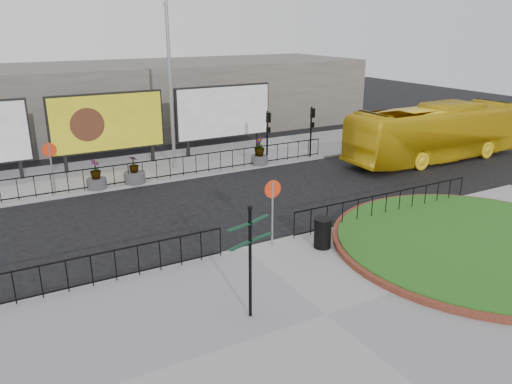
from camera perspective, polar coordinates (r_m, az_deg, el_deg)
ground at (r=18.06m, az=-1.55°, el=-6.65°), size 90.00×90.00×0.00m
pavement_near at (r=14.33m, az=8.01°, el=-13.89°), size 30.00×10.00×0.12m
pavement_far at (r=28.59m, az=-12.77°, el=2.68°), size 44.00×6.00×0.12m
brick_edge at (r=19.79m, az=23.99°, el=-5.36°), size 10.40×10.40×0.18m
grass_lawn at (r=19.78m, az=24.00°, el=-5.30°), size 10.00×10.00×0.22m
railing_near_left at (r=15.93m, az=-20.79°, el=-8.94°), size 10.00×0.10×1.10m
railing_near_right at (r=21.15m, az=14.63°, el=-1.43°), size 9.00×0.10×1.10m
railing_far at (r=26.24m, az=-9.06°, el=2.86°), size 18.00×0.10×1.10m
speed_sign_far at (r=24.73m, az=-22.44°, el=3.67°), size 0.64×0.07×2.47m
speed_sign_near at (r=17.46m, az=1.90°, el=-0.76°), size 0.64×0.07×2.47m
billboard_mid at (r=28.58m, az=-16.60°, el=7.60°), size 6.20×0.31×4.10m
billboard_right at (r=30.82m, az=-3.72°, el=9.09°), size 6.20×0.31×4.10m
lamp_post at (r=27.20m, az=-9.77°, el=12.32°), size 0.74×0.18×9.23m
signal_pole_a at (r=28.21m, az=1.36°, el=7.19°), size 0.22×0.26×3.00m
signal_pole_b at (r=29.81m, az=6.39°, el=7.71°), size 0.22×0.26×3.00m
building_backdrop at (r=37.63m, az=-17.53°, el=9.88°), size 40.00×10.00×5.00m
fingerpost_sign at (r=13.17m, az=-0.68°, el=-6.78°), size 1.50×0.67×3.23m
litter_bin at (r=17.93m, az=7.63°, el=-4.66°), size 0.66×0.66×1.10m
bus at (r=31.29m, az=19.83°, el=6.39°), size 11.85×2.89×3.29m
planter_a at (r=25.32m, az=-17.79°, el=1.52°), size 0.95×0.95×1.44m
planter_b at (r=25.74m, az=-13.71°, el=1.99°), size 1.05×1.05×1.40m
planter_c at (r=28.33m, az=0.40°, el=4.40°), size 0.95×0.95×1.56m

